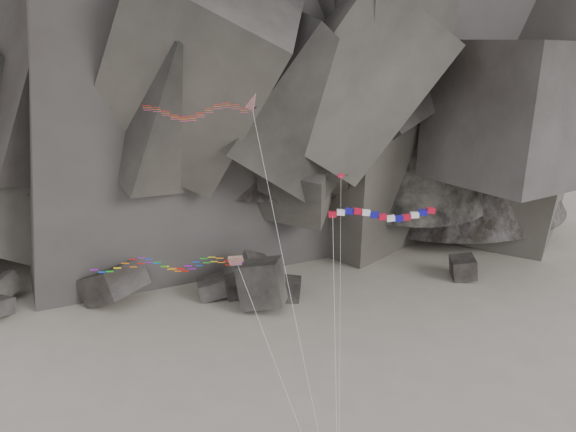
{
  "coord_description": "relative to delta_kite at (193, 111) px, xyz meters",
  "views": [
    {
      "loc": [
        -1.1,
        -45.77,
        39.86
      ],
      "look_at": [
        2.68,
        6.0,
        22.46
      ],
      "focal_mm": 35.0,
      "sensor_mm": 36.0,
      "label": 1
    }
  ],
  "objects": [
    {
      "name": "banner_kite",
      "position": [
        16.51,
        -3.09,
        -9.08
      ],
      "size": [
        10.08,
        12.98,
        23.27
      ],
      "rotation": [
        0.0,
        0.0,
        -0.04
      ],
      "color": "red",
      "rests_on": "ground"
    },
    {
      "name": "pennant_kite",
      "position": [
        12.74,
        -3.89,
        -12.39
      ],
      "size": [
        2.22,
        15.35,
        25.74
      ],
      "rotation": [
        0.0,
        0.0,
        0.22
      ],
      "color": "red",
      "rests_on": "ground"
    },
    {
      "name": "headland",
      "position": [
        5.81,
        65.97,
        8.95
      ],
      "size": [
        110.0,
        70.0,
        84.0
      ],
      "primitive_type": null,
      "color": "#534C44",
      "rests_on": "ground"
    },
    {
      "name": "delta_kite",
      "position": [
        0.0,
        0.0,
        0.0
      ],
      "size": [
        16.02,
        16.56,
        33.21
      ],
      "rotation": [
        0.0,
        0.0,
        0.41
      ],
      "color": "red",
      "rests_on": "ground"
    },
    {
      "name": "boulder_field",
      "position": [
        -2.29,
        28.78,
        -30.71
      ],
      "size": [
        78.33,
        13.98,
        8.46
      ],
      "color": "#47423F",
      "rests_on": "ground"
    },
    {
      "name": "parafoil_kite",
      "position": [
        -3.1,
        -4.9,
        -12.34
      ],
      "size": [
        20.72,
        10.92,
        20.06
      ],
      "rotation": [
        0.0,
        0.0,
        -0.18
      ],
      "color": "yellow",
      "rests_on": "ground"
    }
  ]
}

